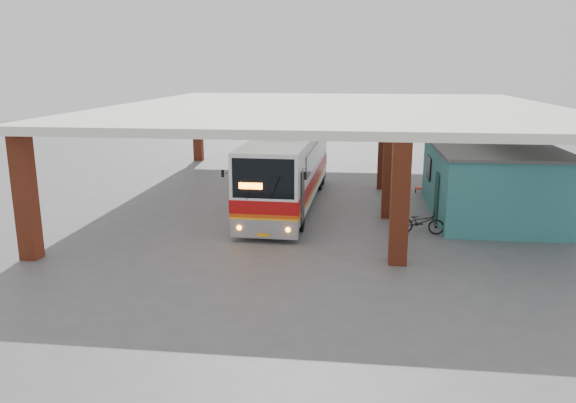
# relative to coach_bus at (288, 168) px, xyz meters

# --- Properties ---
(ground) EXTENTS (90.00, 90.00, 0.00)m
(ground) POSITION_rel_coach_bus_xyz_m (1.63, -4.68, -1.80)
(ground) COLOR #515154
(ground) RESTS_ON ground
(brick_columns) EXTENTS (20.10, 21.60, 4.35)m
(brick_columns) POSITION_rel_coach_bus_xyz_m (3.06, 0.32, 0.38)
(brick_columns) COLOR #923A1F
(brick_columns) RESTS_ON ground
(canopy_roof) EXTENTS (21.00, 23.00, 0.30)m
(canopy_roof) POSITION_rel_coach_bus_xyz_m (2.13, 1.82, 2.70)
(canopy_roof) COLOR silver
(canopy_roof) RESTS_ON brick_columns
(shop_building) EXTENTS (5.20, 8.20, 3.11)m
(shop_building) POSITION_rel_coach_bus_xyz_m (9.12, -0.68, -0.23)
(shop_building) COLOR teal
(shop_building) RESTS_ON ground
(coach_bus) EXTENTS (2.96, 12.49, 3.61)m
(coach_bus) POSITION_rel_coach_bus_xyz_m (0.00, 0.00, 0.00)
(coach_bus) COLOR white
(coach_bus) RESTS_ON ground
(motorcycle) EXTENTS (1.88, 0.78, 0.96)m
(motorcycle) POSITION_rel_coach_bus_xyz_m (5.77, -4.05, -1.31)
(motorcycle) COLOR black
(motorcycle) RESTS_ON ground
(pedestrian) EXTENTS (0.62, 0.44, 1.59)m
(pedestrian) POSITION_rel_coach_bus_xyz_m (4.83, -5.65, -1.00)
(pedestrian) COLOR red
(pedestrian) RESTS_ON ground
(red_chair) EXTENTS (0.45, 0.45, 0.83)m
(red_chair) POSITION_rel_coach_bus_xyz_m (6.59, 3.50, -1.41)
(red_chair) COLOR red
(red_chair) RESTS_ON ground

